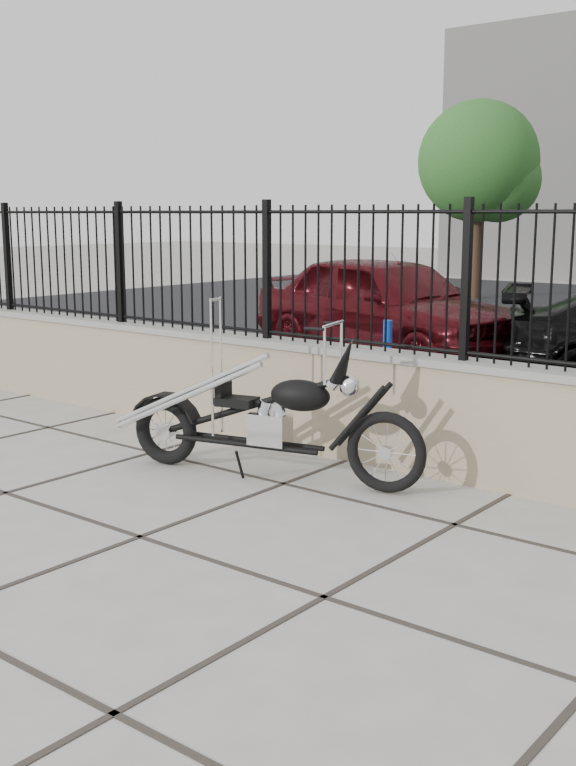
# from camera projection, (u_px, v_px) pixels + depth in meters

# --- Properties ---
(ground_plane) EXTENTS (90.00, 90.00, 0.00)m
(ground_plane) POSITION_uv_depth(u_px,v_px,m) (140.00, 537.00, 5.86)
(ground_plane) COLOR #99968E
(ground_plane) RESTS_ON ground
(retaining_wall) EXTENTS (14.00, 0.36, 0.96)m
(retaining_wall) POSITION_uv_depth(u_px,v_px,m) (356.00, 403.00, 7.69)
(retaining_wall) COLOR gray
(retaining_wall) RESTS_ON ground_plane
(iron_fence) EXTENTS (14.00, 0.08, 1.20)m
(iron_fence) POSITION_uv_depth(u_px,v_px,m) (358.00, 277.00, 7.49)
(iron_fence) COLOR black
(iron_fence) RESTS_ON retaining_wall
(chopper_motorcycle) EXTENTS (2.45, 1.01, 1.45)m
(chopper_motorcycle) POSITION_uv_depth(u_px,v_px,m) (264.00, 389.00, 7.06)
(chopper_motorcycle) COLOR black
(chopper_motorcycle) RESTS_ON ground_plane
(car_red) EXTENTS (4.80, 2.84, 1.53)m
(car_red) POSITION_uv_depth(u_px,v_px,m) (387.00, 307.00, 12.84)
(car_red) COLOR #43090E
(car_red) RESTS_ON parking_lot
(bollard_a) EXTENTS (0.11, 0.11, 0.87)m
(bollard_a) POSITION_uv_depth(u_px,v_px,m) (387.00, 357.00, 10.45)
(bollard_a) COLOR blue
(bollard_a) RESTS_ON ground_plane
(tree_left) EXTENTS (2.92, 2.92, 4.93)m
(tree_left) POSITION_uv_depth(u_px,v_px,m) (479.00, 156.00, 21.66)
(tree_left) COLOR #382619
(tree_left) RESTS_ON ground_plane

